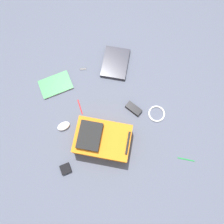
{
  "coord_description": "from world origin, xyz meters",
  "views": [
    {
      "loc": [
        0.49,
        -0.05,
        1.82
      ],
      "look_at": [
        0.03,
        0.01,
        0.02
      ],
      "focal_mm": 35.56,
      "sensor_mm": 36.0,
      "label": 1
    }
  ],
  "objects_px": {
    "earbud_pouch": "(66,169)",
    "pen_blue": "(80,107)",
    "cable_coil": "(157,114)",
    "book_comic": "(56,85)",
    "backpack": "(102,140)",
    "computer_mouse": "(64,126)",
    "power_brick": "(134,108)",
    "pen_black": "(186,159)",
    "usb_stick": "(83,69)",
    "laptop": "(115,63)"
  },
  "relations": [
    {
      "from": "computer_mouse",
      "to": "cable_coil",
      "type": "bearing_deg",
      "value": 70.86
    },
    {
      "from": "laptop",
      "to": "usb_stick",
      "type": "bearing_deg",
      "value": -86.57
    },
    {
      "from": "laptop",
      "to": "computer_mouse",
      "type": "relative_size",
      "value": 3.28
    },
    {
      "from": "pen_blue",
      "to": "usb_stick",
      "type": "height_order",
      "value": "pen_blue"
    },
    {
      "from": "pen_black",
      "to": "usb_stick",
      "type": "height_order",
      "value": "same"
    },
    {
      "from": "backpack",
      "to": "earbud_pouch",
      "type": "distance_m",
      "value": 0.37
    },
    {
      "from": "computer_mouse",
      "to": "power_brick",
      "type": "height_order",
      "value": "computer_mouse"
    },
    {
      "from": "laptop",
      "to": "computer_mouse",
      "type": "bearing_deg",
      "value": -43.78
    },
    {
      "from": "pen_black",
      "to": "usb_stick",
      "type": "xyz_separation_m",
      "value": [
        -0.89,
        -0.75,
        -0.0
      ]
    },
    {
      "from": "book_comic",
      "to": "pen_blue",
      "type": "xyz_separation_m",
      "value": [
        0.22,
        0.19,
        -0.0
      ]
    },
    {
      "from": "pen_blue",
      "to": "power_brick",
      "type": "bearing_deg",
      "value": 80.96
    },
    {
      "from": "power_brick",
      "to": "earbud_pouch",
      "type": "xyz_separation_m",
      "value": [
        0.42,
        -0.6,
        -0.0
      ]
    },
    {
      "from": "cable_coil",
      "to": "pen_blue",
      "type": "relative_size",
      "value": 1.05
    },
    {
      "from": "computer_mouse",
      "to": "cable_coil",
      "type": "xyz_separation_m",
      "value": [
        -0.01,
        0.78,
        -0.01
      ]
    },
    {
      "from": "laptop",
      "to": "pen_blue",
      "type": "distance_m",
      "value": 0.5
    },
    {
      "from": "power_brick",
      "to": "usb_stick",
      "type": "bearing_deg",
      "value": -136.8
    },
    {
      "from": "laptop",
      "to": "power_brick",
      "type": "xyz_separation_m",
      "value": [
        0.44,
        0.1,
        -0.0
      ]
    },
    {
      "from": "usb_stick",
      "to": "pen_black",
      "type": "bearing_deg",
      "value": 40.35
    },
    {
      "from": "book_comic",
      "to": "earbud_pouch",
      "type": "xyz_separation_m",
      "value": [
        0.72,
        0.04,
        0.0
      ]
    },
    {
      "from": "earbud_pouch",
      "to": "power_brick",
      "type": "bearing_deg",
      "value": 125.14
    },
    {
      "from": "computer_mouse",
      "to": "usb_stick",
      "type": "bearing_deg",
      "value": 137.69
    },
    {
      "from": "laptop",
      "to": "pen_black",
      "type": "distance_m",
      "value": 1.01
    },
    {
      "from": "backpack",
      "to": "book_comic",
      "type": "bearing_deg",
      "value": -146.63
    },
    {
      "from": "cable_coil",
      "to": "power_brick",
      "type": "bearing_deg",
      "value": -109.61
    },
    {
      "from": "pen_blue",
      "to": "usb_stick",
      "type": "distance_m",
      "value": 0.35
    },
    {
      "from": "backpack",
      "to": "earbud_pouch",
      "type": "xyz_separation_m",
      "value": [
        0.19,
        -0.31,
        -0.08
      ]
    },
    {
      "from": "usb_stick",
      "to": "laptop",
      "type": "bearing_deg",
      "value": 93.43
    },
    {
      "from": "usb_stick",
      "to": "cable_coil",
      "type": "bearing_deg",
      "value": 50.08
    },
    {
      "from": "cable_coil",
      "to": "earbud_pouch",
      "type": "relative_size",
      "value": 1.81
    },
    {
      "from": "laptop",
      "to": "power_brick",
      "type": "bearing_deg",
      "value": 13.07
    },
    {
      "from": "backpack",
      "to": "computer_mouse",
      "type": "bearing_deg",
      "value": -117.4
    },
    {
      "from": "backpack",
      "to": "computer_mouse",
      "type": "relative_size",
      "value": 4.51
    },
    {
      "from": "computer_mouse",
      "to": "backpack",
      "type": "bearing_deg",
      "value": 42.44
    },
    {
      "from": "laptop",
      "to": "pen_black",
      "type": "height_order",
      "value": "laptop"
    },
    {
      "from": "power_brick",
      "to": "usb_stick",
      "type": "xyz_separation_m",
      "value": [
        -0.42,
        -0.39,
        -0.01
      ]
    },
    {
      "from": "book_comic",
      "to": "pen_blue",
      "type": "relative_size",
      "value": 2.28
    },
    {
      "from": "cable_coil",
      "to": "power_brick",
      "type": "xyz_separation_m",
      "value": [
        -0.07,
        -0.19,
        0.01
      ]
    },
    {
      "from": "laptop",
      "to": "pen_blue",
      "type": "xyz_separation_m",
      "value": [
        0.37,
        -0.35,
        -0.01
      ]
    },
    {
      "from": "usb_stick",
      "to": "book_comic",
      "type": "bearing_deg",
      "value": -63.58
    },
    {
      "from": "cable_coil",
      "to": "earbud_pouch",
      "type": "xyz_separation_m",
      "value": [
        0.36,
        -0.79,
        0.01
      ]
    },
    {
      "from": "earbud_pouch",
      "to": "pen_blue",
      "type": "bearing_deg",
      "value": 162.78
    },
    {
      "from": "pen_blue",
      "to": "usb_stick",
      "type": "xyz_separation_m",
      "value": [
        -0.35,
        0.06,
        -0.0
      ]
    },
    {
      "from": "pen_blue",
      "to": "cable_coil",
      "type": "bearing_deg",
      "value": 77.76
    },
    {
      "from": "laptop",
      "to": "pen_black",
      "type": "xyz_separation_m",
      "value": [
        0.9,
        0.46,
        -0.01
      ]
    },
    {
      "from": "backpack",
      "to": "pen_black",
      "type": "xyz_separation_m",
      "value": [
        0.23,
        0.65,
        -0.09
      ]
    },
    {
      "from": "pen_black",
      "to": "usb_stick",
      "type": "bearing_deg",
      "value": -139.65
    },
    {
      "from": "backpack",
      "to": "computer_mouse",
      "type": "height_order",
      "value": "backpack"
    },
    {
      "from": "laptop",
      "to": "pen_blue",
      "type": "height_order",
      "value": "laptop"
    },
    {
      "from": "book_comic",
      "to": "power_brick",
      "type": "relative_size",
      "value": 2.22
    },
    {
      "from": "computer_mouse",
      "to": "power_brick",
      "type": "xyz_separation_m",
      "value": [
        -0.08,
        0.6,
        -0.0
      ]
    }
  ]
}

